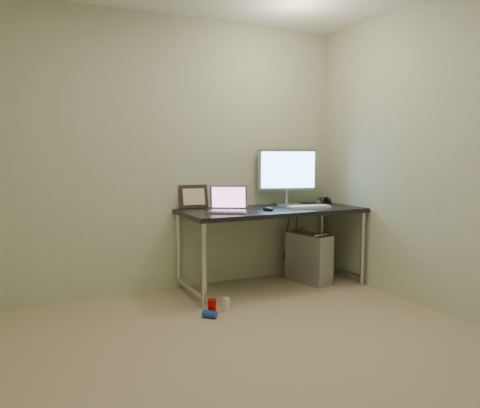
# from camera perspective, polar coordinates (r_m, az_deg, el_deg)

# --- Properties ---
(floor) EXTENTS (3.50, 3.50, 0.00)m
(floor) POSITION_cam_1_polar(r_m,az_deg,el_deg) (3.01, 2.03, -18.56)
(floor) COLOR tan
(floor) RESTS_ON ground
(wall_back) EXTENTS (3.50, 0.02, 2.50)m
(wall_back) POSITION_cam_1_polar(r_m,az_deg,el_deg) (4.37, -8.68, 5.90)
(wall_back) COLOR beige
(wall_back) RESTS_ON ground
(wall_right) EXTENTS (0.02, 3.50, 2.50)m
(wall_right) POSITION_cam_1_polar(r_m,az_deg,el_deg) (3.88, 25.78, 5.37)
(wall_right) COLOR beige
(wall_right) RESTS_ON ground
(desk) EXTENTS (1.71, 0.75, 0.75)m
(desk) POSITION_cam_1_polar(r_m,az_deg,el_deg) (4.41, 3.90, -1.52)
(desk) COLOR black
(desk) RESTS_ON ground
(tower_computer) EXTENTS (0.30, 0.50, 0.51)m
(tower_computer) POSITION_cam_1_polar(r_m,az_deg,el_deg) (4.68, 8.38, -6.52)
(tower_computer) COLOR silver
(tower_computer) RESTS_ON ground
(cable_a) EXTENTS (0.01, 0.16, 0.69)m
(cable_a) POSITION_cam_1_polar(r_m,az_deg,el_deg) (4.91, 5.69, -4.03)
(cable_a) COLOR black
(cable_a) RESTS_ON ground
(cable_b) EXTENTS (0.02, 0.11, 0.71)m
(cable_b) POSITION_cam_1_polar(r_m,az_deg,el_deg) (4.94, 6.70, -4.21)
(cable_b) COLOR black
(cable_b) RESTS_ON ground
(can_red) EXTENTS (0.08, 0.08, 0.12)m
(can_red) POSITION_cam_1_polar(r_m,az_deg,el_deg) (3.77, -3.44, -12.44)
(can_red) COLOR #C20304
(can_red) RESTS_ON ground
(can_white) EXTENTS (0.07, 0.07, 0.11)m
(can_white) POSITION_cam_1_polar(r_m,az_deg,el_deg) (3.85, -1.72, -12.15)
(can_white) COLOR silver
(can_white) RESTS_ON ground
(can_blue) EXTENTS (0.12, 0.12, 0.06)m
(can_blue) POSITION_cam_1_polar(r_m,az_deg,el_deg) (3.71, -3.70, -13.25)
(can_blue) COLOR #193A9F
(can_blue) RESTS_ON ground
(laptop) EXTENTS (0.42, 0.40, 0.23)m
(laptop) POSITION_cam_1_polar(r_m,az_deg,el_deg) (4.13, -1.47, -0.23)
(laptop) COLOR #AEAEB5
(laptop) RESTS_ON desk
(monitor) EXTENTS (0.59, 0.23, 0.56)m
(monitor) POSITION_cam_1_polar(r_m,az_deg,el_deg) (4.71, 5.76, 3.86)
(monitor) COLOR #AEAEB5
(monitor) RESTS_ON desk
(keyboard) EXTENTS (0.42, 0.17, 0.02)m
(keyboard) POSITION_cam_1_polar(r_m,az_deg,el_deg) (4.47, 8.37, -0.36)
(keyboard) COLOR white
(keyboard) RESTS_ON desk
(mouse_right) EXTENTS (0.11, 0.14, 0.04)m
(mouse_right) POSITION_cam_1_polar(r_m,az_deg,el_deg) (4.62, 10.55, -0.08)
(mouse_right) COLOR black
(mouse_right) RESTS_ON desk
(mouse_left) EXTENTS (0.11, 0.13, 0.04)m
(mouse_left) POSITION_cam_1_polar(r_m,az_deg,el_deg) (4.25, 3.43, -0.53)
(mouse_left) COLOR black
(mouse_left) RESTS_ON desk
(headphones) EXTENTS (0.16, 0.09, 0.10)m
(headphones) POSITION_cam_1_polar(r_m,az_deg,el_deg) (4.80, 10.13, 0.21)
(headphones) COLOR black
(headphones) RESTS_ON desk
(picture_frame) EXTENTS (0.28, 0.09, 0.22)m
(picture_frame) POSITION_cam_1_polar(r_m,az_deg,el_deg) (4.43, -5.70, 0.90)
(picture_frame) COLOR black
(picture_frame) RESTS_ON desk
(webcam) EXTENTS (0.05, 0.04, 0.12)m
(webcam) POSITION_cam_1_polar(r_m,az_deg,el_deg) (4.41, -2.58, 0.60)
(webcam) COLOR silver
(webcam) RESTS_ON desk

